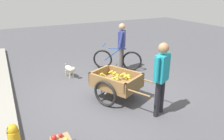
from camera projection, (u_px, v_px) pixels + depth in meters
ground_plane at (109, 97)px, 5.55m from camera, size 24.00×24.00×0.00m
fruit_cart at (116, 83)px, 5.30m from camera, size 1.82×1.40×0.72m
vendor_person at (161, 73)px, 4.47m from camera, size 0.33×0.48×1.61m
bicycle at (117, 59)px, 7.31m from camera, size 1.06×1.35×0.85m
cyclist_person at (122, 43)px, 7.08m from camera, size 0.43×0.44×1.56m
dog at (70, 69)px, 6.69m from camera, size 0.67×0.26×0.40m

